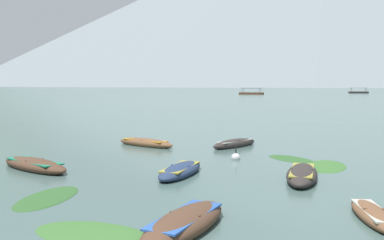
% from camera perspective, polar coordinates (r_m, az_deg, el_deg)
% --- Properties ---
extents(ground_plane, '(6000.00, 6000.00, 0.00)m').
position_cam_1_polar(ground_plane, '(1506.97, 6.18, 4.58)').
color(ground_plane, '#425B56').
extents(mountain_1, '(1163.04, 1163.04, 425.70)m').
position_cam_1_polar(mountain_1, '(1786.43, -9.77, 11.40)').
color(mountain_1, '#4C5B56').
rests_on(mountain_1, ground).
extents(rowboat_0, '(4.18, 3.15, 0.57)m').
position_cam_1_polar(rowboat_0, '(26.37, -6.15, -3.02)').
color(rowboat_0, brown).
rests_on(rowboat_0, ground).
extents(rowboat_1, '(1.90, 4.16, 0.61)m').
position_cam_1_polar(rowboat_1, '(17.61, 14.31, -6.99)').
color(rowboat_1, '#2D2826').
rests_on(rowboat_1, ground).
extents(rowboat_2, '(3.07, 3.65, 0.58)m').
position_cam_1_polar(rowboat_2, '(25.97, 5.65, -3.13)').
color(rowboat_2, '#2D2826').
rests_on(rowboat_2, ground).
extents(rowboat_5, '(4.44, 3.52, 0.61)m').
position_cam_1_polar(rowboat_5, '(20.28, -20.07, -5.60)').
color(rowboat_5, '#4C3323').
rests_on(rowboat_5, ground).
extents(rowboat_6, '(2.49, 4.12, 0.62)m').
position_cam_1_polar(rowboat_6, '(11.35, -0.93, -13.40)').
color(rowboat_6, '#4C3323').
rests_on(rowboat_6, ground).
extents(rowboat_7, '(2.00, 3.93, 0.54)m').
position_cam_1_polar(rowboat_7, '(17.97, -1.55, -6.68)').
color(rowboat_7, navy).
rests_on(rowboat_7, ground).
extents(rowboat_8, '(0.91, 3.11, 0.42)m').
position_cam_1_polar(rowboat_8, '(13.19, 22.79, -11.46)').
color(rowboat_8, brown).
rests_on(rowboat_8, ground).
extents(ferry_0, '(9.09, 5.30, 2.54)m').
position_cam_1_polar(ferry_0, '(159.25, 7.83, 3.52)').
color(ferry_0, brown).
rests_on(ferry_0, ground).
extents(ferry_1, '(7.72, 3.42, 2.54)m').
position_cam_1_polar(ferry_1, '(191.01, 21.12, 3.45)').
color(ferry_1, '#2D2826').
rests_on(ferry_1, ground).
extents(mooring_buoy, '(0.45, 0.45, 0.85)m').
position_cam_1_polar(mooring_buoy, '(21.60, 5.80, -4.96)').
color(mooring_buoy, silver).
rests_on(mooring_buoy, ground).
extents(weed_patch_0, '(2.88, 3.12, 0.14)m').
position_cam_1_polar(weed_patch_0, '(22.16, 12.96, -5.06)').
color(weed_patch_0, '#2D5628').
rests_on(weed_patch_0, ground).
extents(weed_patch_1, '(2.50, 3.62, 0.14)m').
position_cam_1_polar(weed_patch_1, '(20.69, 17.27, -5.86)').
color(weed_patch_1, '#38662D').
rests_on(weed_patch_1, ground).
extents(weed_patch_2, '(3.64, 2.60, 0.14)m').
position_cam_1_polar(weed_patch_2, '(11.40, -13.01, -14.47)').
color(weed_patch_2, '#38662D').
rests_on(weed_patch_2, ground).
extents(weed_patch_3, '(1.76, 3.37, 0.14)m').
position_cam_1_polar(weed_patch_3, '(15.17, -18.51, -9.73)').
color(weed_patch_3, '#2D5628').
rests_on(weed_patch_3, ground).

